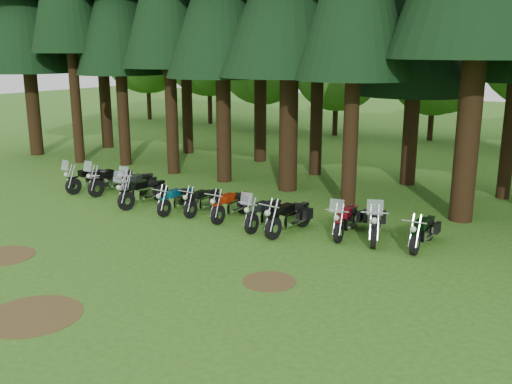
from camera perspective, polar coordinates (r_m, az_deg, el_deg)
ground at (r=17.10m, az=-12.69°, el=-6.14°), size 120.00×120.00×0.00m
decid_0 at (r=49.62m, az=-10.76°, el=13.88°), size 8.00×7.78×10.00m
decid_1 at (r=46.11m, az=-4.55°, el=14.00°), size 7.91×7.69×9.88m
decid_2 at (r=42.19m, az=0.87°, el=12.86°), size 6.72×6.53×8.40m
decid_3 at (r=39.86m, az=8.34°, el=12.01°), size 6.12×5.95×7.65m
decid_4 at (r=38.90m, az=17.73°, el=11.26°), size 5.93×5.76×7.41m
dirt_patch_0 at (r=18.14m, az=-23.99°, el=-5.85°), size 1.80×1.80×0.01m
dirt_patch_1 at (r=14.85m, az=1.34°, el=-8.92°), size 1.40×1.40×0.01m
dirt_patch_2 at (r=14.01m, az=-21.43°, el=-11.42°), size 2.20×2.20×0.01m
motorcycle_0 at (r=25.03m, az=-16.29°, el=1.21°), size 0.62×2.35×1.48m
motorcycle_1 at (r=24.39m, az=-14.20°, el=1.07°), size 0.55×2.44×1.53m
motorcycle_2 at (r=23.72m, az=-11.60°, el=0.76°), size 0.70×2.26×1.42m
motorcycle_3 at (r=22.16m, az=-11.20°, el=-0.05°), size 0.60×2.45×1.53m
motorcycle_4 at (r=21.11m, az=-7.85°, el=-0.81°), size 0.29×2.13×0.87m
motorcycle_5 at (r=20.84m, az=-5.30°, el=-0.94°), size 0.29×2.11×0.86m
motorcycle_6 at (r=20.07m, az=-2.50°, el=-1.38°), size 0.31×2.27×0.93m
motorcycle_7 at (r=19.04m, az=0.84°, el=-2.19°), size 0.43×2.27×1.43m
motorcycle_8 at (r=18.54m, az=3.33°, el=-2.60°), size 0.45×2.41×0.98m
motorcycle_9 at (r=18.47m, az=9.00°, el=-2.86°), size 0.57×2.32×1.45m
motorcycle_10 at (r=18.24m, az=11.73°, el=-3.06°), size 1.16×2.47×1.59m
motorcycle_11 at (r=17.90m, az=16.35°, el=-3.90°), size 0.31×2.23×0.91m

